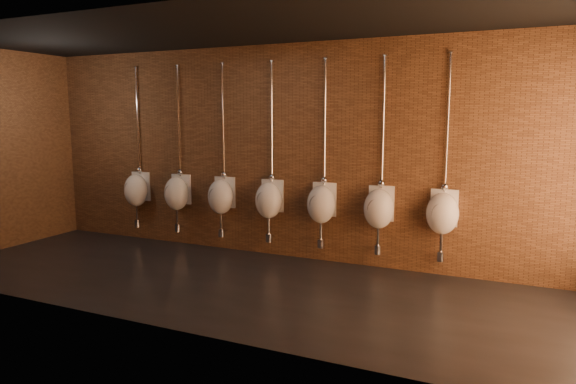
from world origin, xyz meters
name	(u,v)px	position (x,y,z in m)	size (l,w,h in m)	color
ground	(229,283)	(0.00, 0.00, 0.00)	(8.50, 8.50, 0.00)	black
room_shell	(226,127)	(0.00, 0.00, 2.01)	(8.54, 3.04, 3.22)	black
urinal_0	(136,189)	(-2.63, 1.35, 0.89)	(0.44, 0.39, 2.72)	white
urinal_1	(177,192)	(-1.78, 1.35, 0.89)	(0.44, 0.39, 2.72)	white
urinal_2	(221,196)	(-0.93, 1.35, 0.89)	(0.44, 0.39, 2.72)	white
urinal_3	(269,199)	(-0.08, 1.35, 0.89)	(0.44, 0.39, 2.72)	white
urinal_4	(321,203)	(0.77, 1.35, 0.89)	(0.44, 0.39, 2.72)	white
urinal_5	(379,208)	(1.62, 1.35, 0.89)	(0.44, 0.39, 2.72)	white
urinal_6	(443,212)	(2.47, 1.35, 0.89)	(0.44, 0.39, 2.72)	white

